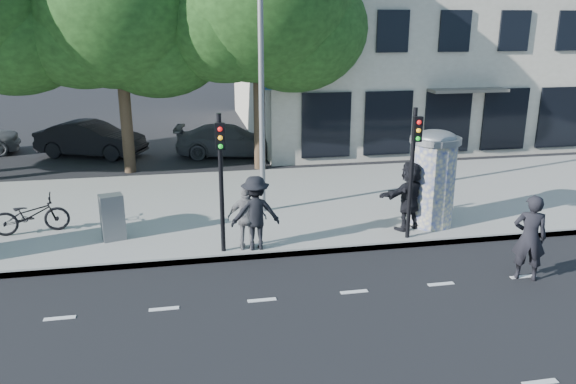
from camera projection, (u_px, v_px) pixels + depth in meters
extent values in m
plane|color=black|center=(273.00, 336.00, 10.37)|extent=(120.00, 120.00, 0.00)
cube|color=gray|center=(234.00, 206.00, 17.40)|extent=(40.00, 8.00, 0.15)
cube|color=slate|center=(249.00, 256.00, 13.68)|extent=(40.00, 0.10, 0.16)
cube|color=silver|center=(262.00, 300.00, 11.69)|extent=(32.00, 0.12, 0.01)
cylinder|color=beige|center=(432.00, 184.00, 15.34)|extent=(1.20, 1.20, 2.30)
cylinder|color=slate|center=(436.00, 140.00, 14.98)|extent=(1.36, 1.36, 0.16)
ellipsoid|color=slate|center=(436.00, 137.00, 14.96)|extent=(1.10, 1.10, 0.38)
cylinder|color=black|center=(221.00, 184.00, 13.34)|extent=(0.11, 0.11, 3.40)
cube|color=black|center=(220.00, 136.00, 12.82)|extent=(0.22, 0.14, 0.62)
cylinder|color=black|center=(411.00, 175.00, 14.20)|extent=(0.11, 0.11, 3.40)
cube|color=black|center=(417.00, 129.00, 13.68)|extent=(0.22, 0.14, 0.62)
cylinder|color=slate|center=(261.00, 75.00, 15.60)|extent=(0.16, 0.16, 8.00)
cylinder|color=#38281C|center=(126.00, 115.00, 21.04)|extent=(0.44, 0.44, 4.41)
ellipsoid|color=#183212|center=(117.00, 6.00, 19.91)|extent=(6.80, 6.80, 5.78)
cylinder|color=#38281C|center=(259.00, 110.00, 21.53)|extent=(0.44, 0.44, 4.59)
ellipsoid|color=#183212|center=(258.00, 0.00, 20.35)|extent=(7.00, 7.00, 5.95)
cube|color=#ADA591|center=(435.00, 13.00, 29.56)|extent=(20.00, 15.00, 12.00)
cube|color=black|center=(505.00, 119.00, 23.75)|extent=(18.00, 0.10, 2.60)
cube|color=#59544C|center=(468.00, 90.00, 22.68)|extent=(3.20, 0.90, 0.12)
cube|color=#194C8C|center=(284.00, 86.00, 21.58)|extent=(1.60, 0.06, 0.30)
imported|color=black|center=(255.00, 213.00, 13.72)|extent=(1.20, 0.69, 1.86)
imported|color=slate|center=(247.00, 218.00, 13.71)|extent=(1.04, 0.70, 1.63)
imported|color=black|center=(409.00, 196.00, 15.02)|extent=(1.85, 1.18, 1.88)
imported|color=black|center=(530.00, 238.00, 12.40)|extent=(0.85, 0.73, 1.97)
imported|color=black|center=(31.00, 215.00, 14.86)|extent=(0.97, 2.01, 1.01)
cube|color=slate|center=(112.00, 217.00, 14.40)|extent=(0.66, 0.56, 1.20)
cube|color=slate|center=(427.00, 207.00, 15.38)|extent=(0.60, 0.49, 1.10)
imported|color=black|center=(91.00, 139.00, 24.00)|extent=(3.13, 4.81, 1.50)
imported|color=#4A4C50|center=(230.00, 140.00, 24.11)|extent=(2.45, 4.80, 1.34)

